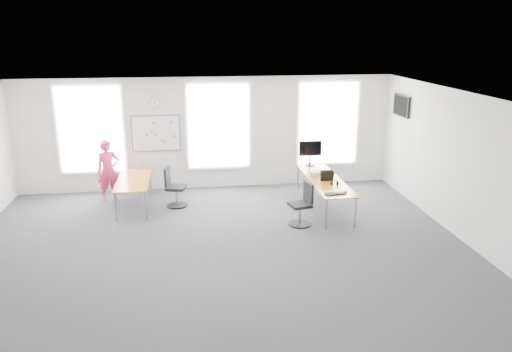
{
  "coord_description": "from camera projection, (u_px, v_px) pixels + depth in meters",
  "views": [
    {
      "loc": [
        -0.5,
        -9.16,
        4.2
      ],
      "look_at": [
        0.93,
        1.2,
        1.1
      ],
      "focal_mm": 35.0,
      "sensor_mm": 36.0,
      "label": 1
    }
  ],
  "objects": [
    {
      "name": "wall_back",
      "position": [
        207.0,
        134.0,
        13.33
      ],
      "size": [
        10.0,
        0.0,
        10.0
      ],
      "primitive_type": "plane",
      "rotation": [
        1.57,
        0.0,
        0.0
      ],
      "color": "silver",
      "rests_on": "ground"
    },
    {
      "name": "desk_left",
      "position": [
        134.0,
        182.0,
        12.04
      ],
      "size": [
        0.77,
        1.92,
        0.7
      ],
      "color": "orange",
      "rests_on": "ground"
    },
    {
      "name": "chair_left",
      "position": [
        174.0,
        189.0,
        12.17
      ],
      "size": [
        0.53,
        0.53,
        0.98
      ],
      "rotation": [
        0.0,
        0.0,
        1.35
      ],
      "color": "black",
      "rests_on": "ground"
    },
    {
      "name": "lens_cap",
      "position": [
        339.0,
        187.0,
        11.4
      ],
      "size": [
        0.06,
        0.06,
        0.01
      ],
      "primitive_type": "cylinder",
      "rotation": [
        0.0,
        0.0,
        0.01
      ],
      "color": "black",
      "rests_on": "desk_right"
    },
    {
      "name": "window_mid",
      "position": [
        219.0,
        126.0,
        13.28
      ],
      "size": [
        1.6,
        0.06,
        2.2
      ],
      "primitive_type": "cube",
      "color": "white",
      "rests_on": "wall_back"
    },
    {
      "name": "mouse",
      "position": [
        346.0,
        192.0,
        11.01
      ],
      "size": [
        0.1,
        0.13,
        0.04
      ],
      "primitive_type": "ellipsoid",
      "rotation": [
        0.0,
        0.0,
        -0.34
      ],
      "color": "black",
      "rests_on": "desk_right"
    },
    {
      "name": "window_right",
      "position": [
        328.0,
        123.0,
        13.67
      ],
      "size": [
        1.6,
        0.06,
        2.2
      ],
      "primitive_type": "cube",
      "color": "white",
      "rests_on": "wall_back"
    },
    {
      "name": "headphones",
      "position": [
        334.0,
        183.0,
        11.55
      ],
      "size": [
        0.18,
        0.1,
        0.11
      ],
      "rotation": [
        0.0,
        0.0,
        0.11
      ],
      "color": "black",
      "rests_on": "desk_right"
    },
    {
      "name": "wall_clock",
      "position": [
        154.0,
        103.0,
        12.88
      ],
      "size": [
        0.3,
        0.04,
        0.3
      ],
      "primitive_type": "cylinder",
      "rotation": [
        1.57,
        0.0,
        0.0
      ],
      "color": "gray",
      "rests_on": "wall_back"
    },
    {
      "name": "wall_front",
      "position": [
        238.0,
        273.0,
        5.73
      ],
      "size": [
        10.0,
        0.0,
        10.0
      ],
      "primitive_type": "plane",
      "rotation": [
        -1.57,
        0.0,
        0.0
      ],
      "color": "silver",
      "rests_on": "ground"
    },
    {
      "name": "floor",
      "position": [
        218.0,
        247.0,
        9.95
      ],
      "size": [
        10.0,
        10.0,
        0.0
      ],
      "primitive_type": "plane",
      "color": "#2C2C32",
      "rests_on": "ground"
    },
    {
      "name": "laptop_sleeve",
      "position": [
        327.0,
        176.0,
        11.85
      ],
      "size": [
        0.31,
        0.17,
        0.25
      ],
      "rotation": [
        0.0,
        0.0,
        -0.01
      ],
      "color": "black",
      "rests_on": "desk_right"
    },
    {
      "name": "keyboard",
      "position": [
        335.0,
        194.0,
        10.93
      ],
      "size": [
        0.49,
        0.28,
        0.02
      ],
      "primitive_type": "cube",
      "rotation": [
        0.0,
        0.0,
        0.27
      ],
      "color": "black",
      "rests_on": "desk_right"
    },
    {
      "name": "monitor",
      "position": [
        310.0,
        151.0,
        13.11
      ],
      "size": [
        0.6,
        0.24,
        0.67
      ],
      "rotation": [
        0.0,
        0.0,
        0.02
      ],
      "color": "black",
      "rests_on": "desk_right"
    },
    {
      "name": "person",
      "position": [
        108.0,
        170.0,
        12.54
      ],
      "size": [
        0.66,
        0.56,
        1.55
      ],
      "primitive_type": "imported",
      "rotation": [
        0.0,
        0.0,
        0.38
      ],
      "color": "#E43065",
      "rests_on": "ground"
    },
    {
      "name": "paper_stack",
      "position": [
        315.0,
        173.0,
        12.31
      ],
      "size": [
        0.33,
        0.25,
        0.11
      ],
      "primitive_type": "cube",
      "rotation": [
        0.0,
        0.0,
        0.04
      ],
      "color": "beige",
      "rests_on": "desk_right"
    },
    {
      "name": "window_left",
      "position": [
        91.0,
        129.0,
        12.85
      ],
      "size": [
        1.6,
        0.06,
        2.2
      ],
      "primitive_type": "cube",
      "color": "white",
      "rests_on": "wall_back"
    },
    {
      "name": "chair_right",
      "position": [
        302.0,
        206.0,
        11.02
      ],
      "size": [
        0.52,
        0.52,
        0.96
      ],
      "rotation": [
        0.0,
        0.0,
        -1.34
      ],
      "color": "black",
      "rests_on": "ground"
    },
    {
      "name": "wall_right",
      "position": [
        461.0,
        166.0,
        10.18
      ],
      "size": [
        0.0,
        10.0,
        10.0
      ],
      "primitive_type": "plane",
      "rotation": [
        1.57,
        0.0,
        -1.57
      ],
      "color": "silver",
      "rests_on": "ground"
    },
    {
      "name": "desk_right",
      "position": [
        324.0,
        181.0,
        12.07
      ],
      "size": [
        0.78,
        2.91,
        0.71
      ],
      "color": "orange",
      "rests_on": "ground"
    },
    {
      "name": "ceiling",
      "position": [
        215.0,
        97.0,
        9.1
      ],
      "size": [
        10.0,
        10.0,
        0.0
      ],
      "primitive_type": "plane",
      "rotation": [
        3.14,
        0.0,
        0.0
      ],
      "color": "white",
      "rests_on": "ground"
    },
    {
      "name": "tv",
      "position": [
        401.0,
        105.0,
        12.8
      ],
      "size": [
        0.06,
        0.9,
        0.55
      ],
      "primitive_type": "cube",
      "color": "black",
      "rests_on": "wall_right"
    },
    {
      "name": "whiteboard",
      "position": [
        156.0,
        133.0,
        13.11
      ],
      "size": [
        1.2,
        0.03,
        0.9
      ],
      "primitive_type": "cube",
      "color": "white",
      "rests_on": "wall_back"
    }
  ]
}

